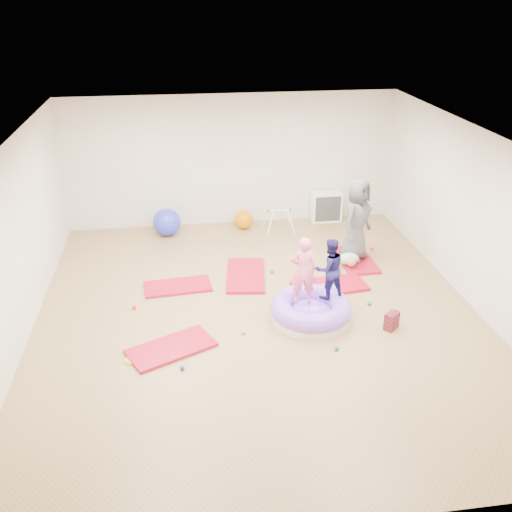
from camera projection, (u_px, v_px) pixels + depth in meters
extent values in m
cube|color=#9D8550|center=(259.00, 315.00, 9.11)|extent=(7.00, 8.00, 0.01)
cube|color=silver|center=(259.00, 142.00, 7.91)|extent=(7.00, 8.00, 0.01)
cube|color=beige|center=(231.00, 161.00, 12.09)|extent=(7.00, 0.01, 2.80)
cube|color=beige|center=(326.00, 415.00, 4.93)|extent=(7.00, 0.01, 2.80)
cube|color=beige|center=(15.00, 248.00, 8.06)|extent=(0.01, 8.00, 2.80)
cube|color=beige|center=(479.00, 222.00, 8.96)|extent=(0.01, 8.00, 2.80)
cube|color=red|center=(171.00, 348.00, 8.23)|extent=(1.37, 1.09, 0.05)
cube|color=red|center=(178.00, 286.00, 9.92)|extent=(1.20, 0.68, 0.05)
cube|color=red|center=(246.00, 275.00, 10.29)|extent=(0.84, 1.41, 0.06)
cube|color=red|center=(330.00, 286.00, 9.93)|extent=(1.34, 0.80, 0.05)
cube|color=red|center=(355.00, 260.00, 10.88)|extent=(0.64, 1.24, 0.05)
cylinder|color=silver|center=(311.00, 315.00, 8.96)|extent=(1.24, 1.24, 0.14)
torus|color=#9259E8|center=(311.00, 308.00, 8.91)|extent=(1.28, 1.28, 0.34)
ellipsoid|color=#9259E8|center=(311.00, 313.00, 8.94)|extent=(0.68, 0.68, 0.31)
imported|color=#FB6789|center=(303.00, 267.00, 8.60)|extent=(0.42, 0.29, 1.09)
imported|color=#1A184B|center=(329.00, 266.00, 8.74)|extent=(0.55, 0.47, 1.00)
imported|color=#4D4D4E|center=(357.00, 220.00, 10.57)|extent=(0.90, 0.89, 1.57)
ellipsoid|color=#9FCFE3|center=(348.00, 259.00, 10.61)|extent=(0.39, 0.25, 0.22)
sphere|color=tan|center=(351.00, 261.00, 10.44)|extent=(0.18, 0.18, 0.18)
sphere|color=#F33409|center=(372.00, 248.00, 11.32)|extent=(0.07, 0.07, 0.07)
sphere|color=#158933|center=(369.00, 303.00, 9.37)|extent=(0.07, 0.07, 0.07)
sphere|color=#F33409|center=(134.00, 307.00, 9.26)|extent=(0.07, 0.07, 0.07)
sphere|color=#158933|center=(337.00, 348.00, 8.21)|extent=(0.07, 0.07, 0.07)
sphere|color=gold|center=(244.00, 332.00, 8.59)|extent=(0.07, 0.07, 0.07)
sphere|color=#158933|center=(272.00, 271.00, 10.42)|extent=(0.07, 0.07, 0.07)
sphere|color=#F33409|center=(337.00, 316.00, 9.02)|extent=(0.07, 0.07, 0.07)
sphere|color=#2B36D3|center=(182.00, 368.00, 7.79)|extent=(0.07, 0.07, 0.07)
sphere|color=#2B36D3|center=(167.00, 222.00, 11.90)|extent=(0.58, 0.58, 0.58)
sphere|color=#D77900|center=(244.00, 220.00, 12.27)|extent=(0.40, 0.40, 0.40)
cylinder|color=white|center=(270.00, 224.00, 11.91)|extent=(0.18, 0.19, 0.48)
cylinder|color=white|center=(267.00, 216.00, 12.28)|extent=(0.18, 0.19, 0.48)
cylinder|color=white|center=(291.00, 223.00, 11.97)|extent=(0.18, 0.19, 0.48)
cylinder|color=white|center=(288.00, 215.00, 12.34)|extent=(0.18, 0.19, 0.48)
cylinder|color=white|center=(279.00, 210.00, 12.04)|extent=(0.47, 0.03, 0.03)
sphere|color=#F33409|center=(268.00, 211.00, 12.01)|extent=(0.06, 0.06, 0.06)
sphere|color=#2B36D3|center=(290.00, 210.00, 12.07)|extent=(0.06, 0.06, 0.06)
cube|color=white|center=(326.00, 207.00, 12.63)|extent=(0.66, 0.32, 0.66)
cube|color=#3B3B3B|center=(328.00, 209.00, 12.49)|extent=(0.57, 0.02, 0.57)
cube|color=white|center=(327.00, 207.00, 12.59)|extent=(0.02, 0.22, 0.58)
cube|color=white|center=(327.00, 207.00, 12.59)|extent=(0.58, 0.22, 0.02)
cylinder|color=teal|center=(328.00, 290.00, 9.79)|extent=(0.33, 0.33, 0.07)
cube|color=#B92845|center=(392.00, 321.00, 8.69)|extent=(0.27, 0.27, 0.27)
cylinder|color=gold|center=(131.00, 361.00, 7.97)|extent=(0.18, 0.18, 0.03)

